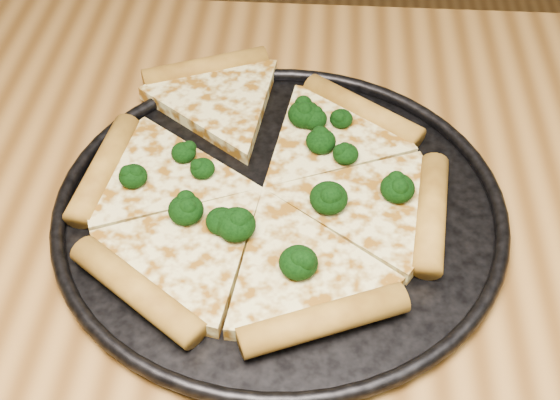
{
  "coord_description": "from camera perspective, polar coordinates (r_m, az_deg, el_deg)",
  "views": [
    {
      "loc": [
        -0.02,
        -0.37,
        1.24
      ],
      "look_at": [
        -0.05,
        0.1,
        0.77
      ],
      "focal_mm": 48.31,
      "sensor_mm": 36.0,
      "label": 1
    }
  ],
  "objects": [
    {
      "name": "dining_table",
      "position": [
        0.69,
        3.99,
        -12.25
      ],
      "size": [
        1.2,
        0.9,
        0.75
      ],
      "color": "olive",
      "rests_on": "ground"
    },
    {
      "name": "broccoli_florets",
      "position": [
        0.66,
        -0.02,
        1.47
      ],
      "size": [
        0.26,
        0.22,
        0.03
      ],
      "color": "black",
      "rests_on": "pizza"
    },
    {
      "name": "pizza_pan",
      "position": [
        0.67,
        -0.0,
        -0.49
      ],
      "size": [
        0.4,
        0.4,
        0.02
      ],
      "color": "black",
      "rests_on": "dining_table"
    },
    {
      "name": "pizza",
      "position": [
        0.68,
        -1.52,
        1.21
      ],
      "size": [
        0.34,
        0.39,
        0.03
      ],
      "rotation": [
        0.0,
        0.0,
        0.4
      ],
      "color": "#E7DF8D",
      "rests_on": "pizza_pan"
    }
  ]
}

